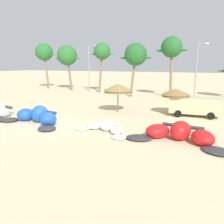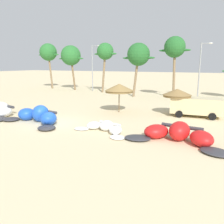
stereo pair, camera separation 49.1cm
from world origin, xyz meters
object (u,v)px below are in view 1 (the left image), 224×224
object	(u,v)px
parked_van	(193,105)
palm_center_right	(172,48)
lamppost_west_center	(197,68)
palm_center_left	(136,55)
beach_umbrella_middle	(176,93)
beach_umbrella_near_van	(118,88)
kite_left	(37,117)
palm_left	(67,56)
kite_center	(179,134)
palm_left_of_gap	(102,52)
kite_left_of_center	(105,127)
palm_leftmost	(44,53)
lamppost_west	(90,66)

from	to	relation	value
parked_van	palm_center_right	world-z (taller)	palm_center_right
lamppost_west_center	palm_center_left	bearing A→B (deg)	-167.97
beach_umbrella_middle	beach_umbrella_near_van	bearing A→B (deg)	-167.18
kite_left	palm_left	world-z (taller)	palm_left
parked_van	kite_center	bearing A→B (deg)	-91.32
palm_left_of_gap	kite_left_of_center	bearing A→B (deg)	-63.00
kite_left	palm_left	bearing A→B (deg)	118.76
palm_leftmost	palm_center_right	world-z (taller)	palm_leftmost
palm_leftmost	palm_center_right	bearing A→B (deg)	-6.55
palm_center_right	lamppost_west	xyz separation A→B (m)	(-15.37, 2.70, -2.58)
palm_left	lamppost_west	distance (m)	5.33
beach_umbrella_near_van	palm_left_of_gap	world-z (taller)	palm_left_of_gap
kite_left_of_center	beach_umbrella_near_van	size ratio (longest dim) A/B	1.59
kite_left	beach_umbrella_near_van	world-z (taller)	beach_umbrella_near_van
beach_umbrella_near_van	palm_leftmost	world-z (taller)	palm_leftmost
beach_umbrella_near_van	parked_van	world-z (taller)	beach_umbrella_near_van
palm_leftmost	palm_center_left	size ratio (longest dim) A/B	1.12
palm_left_of_gap	lamppost_west	xyz separation A→B (m)	(-3.15, 1.10, -2.32)
palm_left_of_gap	palm_center_left	distance (m)	7.66
palm_leftmost	kite_left_of_center	bearing A→B (deg)	-42.67
beach_umbrella_near_van	lamppost_west	bearing A→B (deg)	128.01
palm_left	palm_left_of_gap	bearing A→B (deg)	-8.00
palm_left	lamppost_west_center	world-z (taller)	palm_left
palm_center_right	palm_center_left	bearing A→B (deg)	-166.82
palm_left_of_gap	palm_center_right	bearing A→B (deg)	-7.49
parked_van	palm_left	size ratio (longest dim) A/B	0.57
kite_center	beach_umbrella_near_van	xyz separation A→B (m)	(-7.30, 6.91, 2.09)
palm_left	palm_center_left	bearing A→B (deg)	-14.55
kite_left_of_center	lamppost_west	world-z (taller)	lamppost_west
palm_center_right	lamppost_west	size ratio (longest dim) A/B	1.06
beach_umbrella_middle	palm_left_of_gap	xyz separation A→B (m)	(-14.87, 13.31, 4.84)
kite_left	palm_center_left	bearing A→B (deg)	81.84
kite_center	palm_left_of_gap	world-z (taller)	palm_left_of_gap
beach_umbrella_middle	kite_left_of_center	bearing A→B (deg)	-115.24
kite_left_of_center	beach_umbrella_near_van	bearing A→B (deg)	104.93
beach_umbrella_middle	palm_leftmost	size ratio (longest dim) A/B	0.31
palm_left	lamppost_west	size ratio (longest dim) A/B	1.02
beach_umbrella_middle	palm_leftmost	distance (m)	32.73
palm_left_of_gap	palm_center_right	xyz separation A→B (m)	(12.23, -1.61, 0.25)
kite_center	lamppost_west_center	xyz separation A→B (m)	(-0.50, 20.59, 4.02)
palm_center_left	lamppost_west_center	bearing A→B (deg)	12.03
palm_left_of_gap	lamppost_west_center	distance (m)	16.16
beach_umbrella_near_van	palm_left_of_gap	distance (m)	17.81
beach_umbrella_middle	palm_left_of_gap	size ratio (longest dim) A/B	0.33
kite_center	palm_left	xyz separation A→B (m)	(-24.57, 22.66, 6.13)
lamppost_west	palm_left	bearing A→B (deg)	179.45
lamppost_west_center	beach_umbrella_middle	bearing A→B (deg)	-94.87
beach_umbrella_near_van	lamppost_west_center	size ratio (longest dim) A/B	0.38
palm_center_left	beach_umbrella_middle	bearing A→B (deg)	-53.48
kite_left_of_center	beach_umbrella_middle	size ratio (longest dim) A/B	1.70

